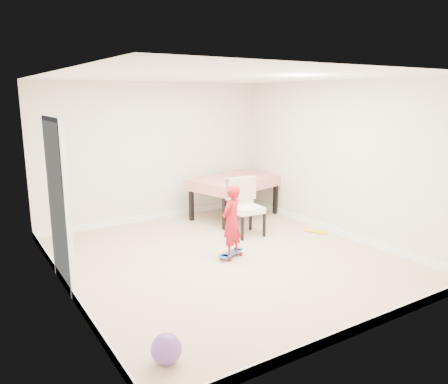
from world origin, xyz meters
TOP-DOWN VIEW (x-y plane):
  - ground at (0.00, 0.00)m, footprint 5.00×5.00m
  - ceiling at (0.00, 0.00)m, footprint 4.50×5.00m
  - wall_back at (0.00, 2.48)m, footprint 4.50×0.04m
  - wall_front at (0.00, -2.48)m, footprint 4.50×0.04m
  - wall_left at (-2.23, 0.00)m, footprint 0.04×5.00m
  - wall_right at (2.23, 0.00)m, footprint 0.04×5.00m
  - door at (-2.22, 0.30)m, footprint 0.11×0.94m
  - baseboard_back at (0.00, 2.49)m, footprint 4.50×0.02m
  - baseboard_front at (0.00, -2.49)m, footprint 4.50×0.02m
  - baseboard_left at (-2.24, 0.00)m, footprint 0.02×5.00m
  - baseboard_right at (2.24, 0.00)m, footprint 0.02×5.00m
  - dining_table at (1.36, 1.80)m, footprint 1.92×1.47m
  - dining_chair at (0.90, 0.73)m, footprint 0.57×0.65m
  - skateboard at (0.08, -0.02)m, footprint 0.55×0.36m
  - child at (0.07, -0.05)m, footprint 0.46×0.40m
  - balloon at (-1.84, -1.91)m, footprint 0.28×0.28m
  - foam_toy at (1.97, 0.18)m, footprint 0.22×0.39m

SIDE VIEW (x-z plane):
  - ground at x=0.00m, z-range 0.00..0.00m
  - foam_toy at x=1.97m, z-range 0.00..0.06m
  - skateboard at x=0.08m, z-range 0.00..0.08m
  - baseboard_back at x=0.00m, z-range 0.00..0.12m
  - baseboard_front at x=0.00m, z-range 0.00..0.12m
  - baseboard_left at x=-2.24m, z-range 0.00..0.12m
  - baseboard_right at x=2.24m, z-range 0.00..0.12m
  - balloon at x=-1.84m, z-range 0.00..0.28m
  - dining_table at x=1.36m, z-range 0.00..0.80m
  - dining_chair at x=0.90m, z-range 0.00..0.98m
  - child at x=0.07m, z-range 0.00..1.06m
  - door at x=-2.22m, z-range -0.03..2.08m
  - wall_back at x=0.00m, z-range 0.00..2.60m
  - wall_front at x=0.00m, z-range 0.00..2.60m
  - wall_left at x=-2.23m, z-range 0.00..2.60m
  - wall_right at x=2.23m, z-range 0.00..2.60m
  - ceiling at x=0.00m, z-range 2.56..2.60m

